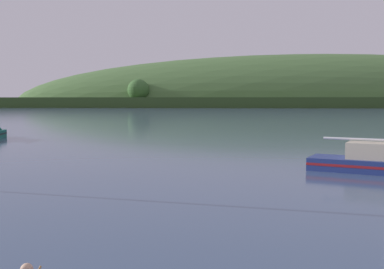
{
  "coord_description": "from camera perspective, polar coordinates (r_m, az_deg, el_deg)",
  "views": [
    {
      "loc": [
        -2.29,
        1.65,
        3.73
      ],
      "look_at": [
        -5.38,
        34.1,
        1.29
      ],
      "focal_mm": 43.02,
      "sensor_mm": 36.0,
      "label": 1
    }
  ],
  "objects": [
    {
      "name": "far_shoreline_hill",
      "position": [
        280.41,
        14.27,
        3.44
      ],
      "size": [
        457.11,
        124.73,
        61.21
      ],
      "rotation": [
        0.0,
        0.0,
        0.03
      ],
      "color": "#314A21",
      "rests_on": "ground"
    }
  ]
}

